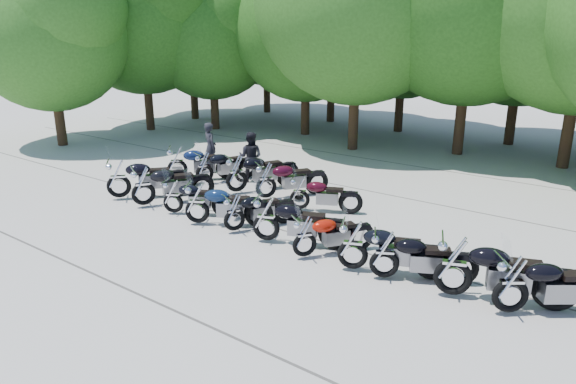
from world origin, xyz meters
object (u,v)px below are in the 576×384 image
Objects in this scene: motorcycle_1 at (143,185)px; motorcycle_8 at (385,253)px; motorcycle_6 at (305,236)px; motorcycle_10 at (512,283)px; rider_0 at (210,148)px; motorcycle_12 at (204,167)px; motorcycle_0 at (118,177)px; motorcycle_5 at (266,217)px; motorcycle_3 at (197,202)px; motorcycle_4 at (234,212)px; motorcycle_11 at (177,162)px; motorcycle_2 at (173,195)px; motorcycle_13 at (237,172)px; rider_1 at (251,157)px; motorcycle_15 at (300,192)px; motorcycle_9 at (454,264)px; motorcycle_14 at (266,179)px; motorcycle_7 at (353,244)px.

motorcycle_8 is (7.91, -0.05, -0.08)m from motorcycle_1.
motorcycle_10 is (4.46, 0.20, 0.09)m from motorcycle_6.
motorcycle_1 is 4.30m from rider_0.
motorcycle_6 is at bearing 176.84° from motorcycle_12.
motorcycle_0 is 4.11m from rider_0.
motorcycle_3 is at bearing 72.03° from motorcycle_5.
motorcycle_11 is (-4.92, 2.48, 0.11)m from motorcycle_4.
motorcycle_5 is at bearing -156.01° from motorcycle_4.
motorcycle_2 is 6.71m from motorcycle_8.
motorcycle_12 is 1.58m from motorcycle_13.
rider_1 reaches higher than motorcycle_8.
motorcycle_11 is 1.31× the size of rider_0.
motorcycle_6 is 0.86× the size of motorcycle_10.
motorcycle_13 is 1.37× the size of rider_0.
motorcycle_12 reaches higher than motorcycle_8.
motorcycle_1 is at bearing 65.09° from motorcycle_2.
motorcycle_10 is 6.92m from motorcycle_15.
rider_0 is (-5.90, 4.06, 0.26)m from motorcycle_5.
motorcycle_9 is 1.24× the size of motorcycle_15.
motorcycle_3 is 3.88m from motorcycle_12.
motorcycle_0 is at bearing 92.74° from motorcycle_12.
motorcycle_10 is at bearing -136.13° from motorcycle_15.
motorcycle_9 is at bearing -111.80° from motorcycle_5.
motorcycle_6 is (1.30, -0.21, -0.10)m from motorcycle_5.
motorcycle_14 reaches higher than motorcycle_4.
motorcycle_10 is (9.21, -0.05, 0.09)m from motorcycle_2.
motorcycle_5 is 3.26m from motorcycle_8.
motorcycle_9 reaches higher than motorcycle_10.
motorcycle_0 is 0.99× the size of motorcycle_9.
rider_0 reaches higher than motorcycle_12.
motorcycle_8 is 1.43m from motorcycle_9.
motorcycle_4 is 2.44m from motorcycle_15.
motorcycle_5 is 1.17× the size of motorcycle_6.
motorcycle_13 is at bearing -93.21° from motorcycle_0.
motorcycle_0 reaches higher than motorcycle_10.
motorcycle_5 is at bearing 173.08° from motorcycle_12.
motorcycle_10 is 1.26× the size of rider_0.
motorcycle_2 is (1.20, 0.09, -0.12)m from motorcycle_1.
motorcycle_7 is at bearing -177.22° from motorcycle_14.
motorcycle_13 reaches higher than motorcycle_7.
motorcycle_6 is 8.38m from rider_0.
motorcycle_1 is 1.03× the size of motorcycle_5.
motorcycle_12 is at bearing 8.54° from motorcycle_6.
motorcycle_0 reaches higher than motorcycle_13.
motorcycle_11 is 0.96× the size of motorcycle_13.
motorcycle_1 is at bearing 65.96° from motorcycle_7.
motorcycle_2 is 8.13m from motorcycle_9.
motorcycle_6 is at bearing -159.93° from motorcycle_4.
motorcycle_5 reaches higher than motorcycle_8.
motorcycle_7 is (7.17, -0.09, -0.04)m from motorcycle_1.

